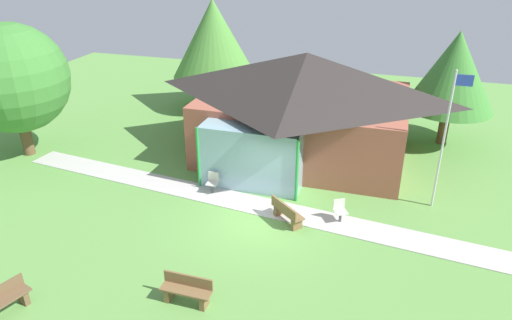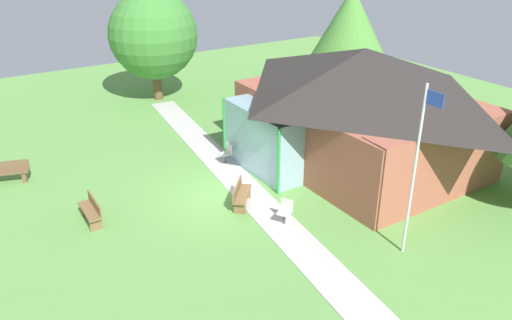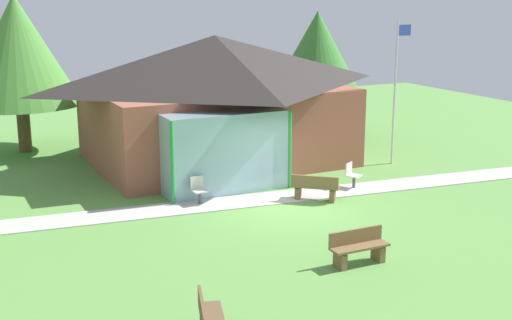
{
  "view_description": "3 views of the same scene",
  "coord_description": "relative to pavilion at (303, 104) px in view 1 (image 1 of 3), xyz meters",
  "views": [
    {
      "loc": [
        4.2,
        -14.08,
        9.57
      ],
      "look_at": [
        -0.88,
        2.58,
        1.21
      ],
      "focal_mm": 33.16,
      "sensor_mm": 36.0,
      "label": 1
    },
    {
      "loc": [
        14.64,
        -7.7,
        9.17
      ],
      "look_at": [
        0.05,
        1.49,
        1.13
      ],
      "focal_mm": 35.15,
      "sensor_mm": 36.0,
      "label": 2
    },
    {
      "loc": [
        -9.84,
        -17.27,
        6.4
      ],
      "look_at": [
        -0.13,
        2.18,
        1.02
      ],
      "focal_mm": 47.67,
      "sensor_mm": 36.0,
      "label": 3
    }
  ],
  "objects": [
    {
      "name": "pavilion",
      "position": [
        0.0,
        0.0,
        0.0
      ],
      "size": [
        10.14,
        8.57,
        4.84
      ],
      "color": "#A35642",
      "rests_on": "ground_plane"
    },
    {
      "name": "bench_front_left",
      "position": [
        -5.68,
        -12.87,
        -2.11
      ],
      "size": [
        0.87,
        1.56,
        0.84
      ],
      "rotation": [
        0.0,
        0.0,
        4.41
      ],
      "color": "brown",
      "rests_on": "ground_plane"
    },
    {
      "name": "patio_chair_porch_left",
      "position": [
        -2.66,
        -4.78,
        -2.1
      ],
      "size": [
        0.46,
        0.46,
        0.86
      ],
      "rotation": [
        0.0,
        0.0,
        3.19
      ],
      "color": "beige",
      "rests_on": "ground_plane"
    },
    {
      "name": "ground_plane",
      "position": [
        -0.24,
        -6.34,
        -2.51
      ],
      "size": [
        44.0,
        44.0,
        0.0
      ],
      "primitive_type": "plane",
      "color": "#609947"
    },
    {
      "name": "bench_rear_near_path",
      "position": [
        0.75,
        -6.08,
        -2.11
      ],
      "size": [
        1.42,
        1.31,
        0.84
      ],
      "rotation": [
        0.0,
        0.0,
        5.57
      ],
      "color": "brown",
      "rests_on": "ground_plane"
    },
    {
      "name": "footpath",
      "position": [
        -0.24,
        -5.32,
        -2.5
      ],
      "size": [
        23.0,
        3.96,
        0.03
      ],
      "primitive_type": "cube",
      "rotation": [
        0.0,
        0.0,
        -0.12
      ],
      "color": "#BCB7B2",
      "rests_on": "ground_plane"
    },
    {
      "name": "tree_behind_pavilion_left",
      "position": [
        -6.39,
        5.13,
        1.61
      ],
      "size": [
        4.88,
        4.88,
        6.34
      ],
      "color": "brown",
      "rests_on": "ground_plane"
    },
    {
      "name": "tree_west_hedge",
      "position": [
        -12.5,
        -3.85,
        1.19
      ],
      "size": [
        4.93,
        4.93,
        6.18
      ],
      "color": "brown",
      "rests_on": "ground_plane"
    },
    {
      "name": "bench_front_center",
      "position": [
        -0.99,
        -10.95,
        -2.11
      ],
      "size": [
        1.5,
        0.45,
        0.84
      ],
      "rotation": [
        0.0,
        0.0,
        3.13
      ],
      "color": "brown",
      "rests_on": "ground_plane"
    },
    {
      "name": "patio_chair_lawn_spare",
      "position": [
        2.6,
        -5.44,
        -2.1
      ],
      "size": [
        0.6,
        0.6,
        0.86
      ],
      "rotation": [
        0.0,
        0.0,
        3.69
      ],
      "color": "beige",
      "rests_on": "ground_plane"
    },
    {
      "name": "flagpole",
      "position": [
        5.92,
        -3.28,
        0.47
      ],
      "size": [
        0.64,
        0.08,
        5.39
      ],
      "color": "silver",
      "rests_on": "ground_plane"
    },
    {
      "name": "tree_behind_pavilion_right",
      "position": [
        6.52,
        3.34,
        1.18
      ],
      "size": [
        4.18,
        4.18,
        5.59
      ],
      "color": "brown",
      "rests_on": "ground_plane"
    }
  ]
}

